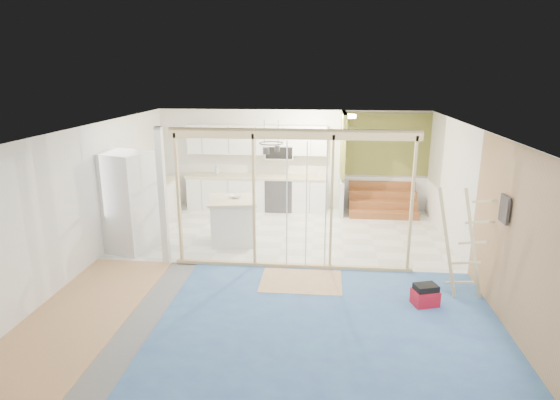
# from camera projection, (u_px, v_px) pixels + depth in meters

# --- Properties ---
(room) EXTENTS (7.01, 8.01, 2.61)m
(room) POSITION_uv_depth(u_px,v_px,m) (276.00, 200.00, 8.42)
(room) COLOR slate
(room) RESTS_ON ground
(floor_overlays) EXTENTS (7.00, 8.00, 0.03)m
(floor_overlays) POSITION_uv_depth(u_px,v_px,m) (280.00, 266.00, 8.81)
(floor_overlays) COLOR silver
(floor_overlays) RESTS_ON room
(stud_frame) EXTENTS (4.66, 0.14, 2.60)m
(stud_frame) POSITION_uv_depth(u_px,v_px,m) (261.00, 184.00, 8.36)
(stud_frame) COLOR tan
(stud_frame) RESTS_ON room
(base_cabinets) EXTENTS (4.45, 2.24, 0.93)m
(base_cabinets) POSITION_uv_depth(u_px,v_px,m) (228.00, 195.00, 12.01)
(base_cabinets) COLOR white
(base_cabinets) RESTS_ON room
(upper_cabinets) EXTENTS (3.60, 0.41, 0.85)m
(upper_cabinets) POSITION_uv_depth(u_px,v_px,m) (259.00, 141.00, 12.02)
(upper_cabinets) COLOR white
(upper_cabinets) RESTS_ON room
(green_partition) EXTENTS (2.25, 1.51, 2.60)m
(green_partition) POSITION_uv_depth(u_px,v_px,m) (371.00, 178.00, 11.83)
(green_partition) COLOR olive
(green_partition) RESTS_ON room
(pot_rack) EXTENTS (0.52, 0.52, 0.72)m
(pot_rack) POSITION_uv_depth(u_px,v_px,m) (271.00, 146.00, 10.07)
(pot_rack) COLOR black
(pot_rack) RESTS_ON room
(sheathing_panel) EXTENTS (0.02, 4.00, 2.60)m
(sheathing_panel) POSITION_uv_depth(u_px,v_px,m) (522.00, 247.00, 6.18)
(sheathing_panel) COLOR tan
(sheathing_panel) RESTS_ON room
(electrical_panel) EXTENTS (0.04, 0.30, 0.40)m
(electrical_panel) POSITION_uv_depth(u_px,v_px,m) (505.00, 209.00, 6.66)
(electrical_panel) COLOR #3C3C42
(electrical_panel) RESTS_ON room
(ceiling_light) EXTENTS (0.32, 0.32, 0.08)m
(ceiling_light) POSITION_uv_depth(u_px,v_px,m) (349.00, 116.00, 10.84)
(ceiling_light) COLOR #FFEABF
(ceiling_light) RESTS_ON room
(fridge) EXTENTS (1.11, 1.07, 2.02)m
(fridge) POSITION_uv_depth(u_px,v_px,m) (128.00, 202.00, 9.36)
(fridge) COLOR silver
(fridge) RESTS_ON room
(island) EXTENTS (1.13, 1.13, 0.97)m
(island) POSITION_uv_depth(u_px,v_px,m) (233.00, 221.00, 9.90)
(island) COLOR silver
(island) RESTS_ON room
(bowl) EXTENTS (0.27, 0.27, 0.06)m
(bowl) POSITION_uv_depth(u_px,v_px,m) (236.00, 196.00, 9.87)
(bowl) COLOR silver
(bowl) RESTS_ON island
(soap_bottle_a) EXTENTS (0.13, 0.13, 0.30)m
(soap_bottle_a) POSITION_uv_depth(u_px,v_px,m) (217.00, 169.00, 12.26)
(soap_bottle_a) COLOR silver
(soap_bottle_a) RESTS_ON base_cabinets
(soap_bottle_b) EXTENTS (0.10, 0.10, 0.20)m
(soap_bottle_b) POSITION_uv_depth(u_px,v_px,m) (318.00, 173.00, 12.02)
(soap_bottle_b) COLOR silver
(soap_bottle_b) RESTS_ON base_cabinets
(toolbox) EXTENTS (0.44, 0.38, 0.36)m
(toolbox) POSITION_uv_depth(u_px,v_px,m) (425.00, 296.00, 7.28)
(toolbox) COLOR #B41022
(toolbox) RESTS_ON room
(ladder) EXTENTS (0.96, 0.18, 1.80)m
(ladder) POSITION_uv_depth(u_px,v_px,m) (463.00, 243.00, 7.39)
(ladder) COLOR tan
(ladder) RESTS_ON room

